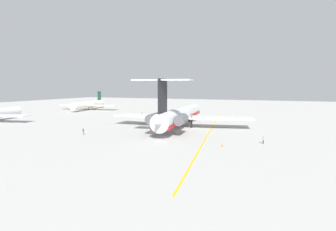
{
  "coord_description": "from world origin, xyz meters",
  "views": [
    {
      "loc": [
        -73.86,
        -22.46,
        12.0
      ],
      "look_at": [
        1.48,
        8.17,
        3.21
      ],
      "focal_mm": 29.26,
      "sensor_mm": 36.0,
      "label": 1
    }
  ],
  "objects_px": {
    "airliner_mid_left": "(88,105)",
    "ground_crew_near_nose": "(142,113)",
    "safety_cone_nose": "(222,145)",
    "main_jetliner": "(180,115)",
    "ground_crew_near_tail": "(233,116)",
    "ground_crew_portside": "(83,131)",
    "ground_crew_starboard": "(263,139)"
  },
  "relations": [
    {
      "from": "ground_crew_near_nose",
      "to": "safety_cone_nose",
      "type": "relative_size",
      "value": 3.15
    },
    {
      "from": "airliner_mid_left",
      "to": "ground_crew_near_tail",
      "type": "height_order",
      "value": "airliner_mid_left"
    },
    {
      "from": "ground_crew_near_tail",
      "to": "ground_crew_portside",
      "type": "bearing_deg",
      "value": -105.57
    },
    {
      "from": "airliner_mid_left",
      "to": "safety_cone_nose",
      "type": "relative_size",
      "value": 55.13
    },
    {
      "from": "ground_crew_near_nose",
      "to": "ground_crew_near_tail",
      "type": "distance_m",
      "value": 35.39
    },
    {
      "from": "ground_crew_starboard",
      "to": "safety_cone_nose",
      "type": "relative_size",
      "value": 2.99
    },
    {
      "from": "airliner_mid_left",
      "to": "safety_cone_nose",
      "type": "bearing_deg",
      "value": 43.94
    },
    {
      "from": "ground_crew_starboard",
      "to": "ground_crew_near_tail",
      "type": "bearing_deg",
      "value": -32.83
    },
    {
      "from": "ground_crew_near_nose",
      "to": "main_jetliner",
      "type": "bearing_deg",
      "value": -20.08
    },
    {
      "from": "ground_crew_near_nose",
      "to": "ground_crew_starboard",
      "type": "distance_m",
      "value": 60.43
    },
    {
      "from": "ground_crew_portside",
      "to": "safety_cone_nose",
      "type": "xyz_separation_m",
      "value": [
        -0.11,
        -34.31,
        -0.78
      ]
    },
    {
      "from": "main_jetliner",
      "to": "safety_cone_nose",
      "type": "xyz_separation_m",
      "value": [
        -20.33,
        -16.31,
        -3.45
      ]
    },
    {
      "from": "ground_crew_portside",
      "to": "safety_cone_nose",
      "type": "bearing_deg",
      "value": 145.14
    },
    {
      "from": "ground_crew_near_nose",
      "to": "airliner_mid_left",
      "type": "bearing_deg",
      "value": -178.23
    },
    {
      "from": "main_jetliner",
      "to": "airliner_mid_left",
      "type": "relative_size",
      "value": 1.55
    },
    {
      "from": "ground_crew_portside",
      "to": "ground_crew_starboard",
      "type": "relative_size",
      "value": 1.01
    },
    {
      "from": "main_jetliner",
      "to": "ground_crew_portside",
      "type": "bearing_deg",
      "value": 132.24
    },
    {
      "from": "ground_crew_starboard",
      "to": "safety_cone_nose",
      "type": "height_order",
      "value": "ground_crew_starboard"
    },
    {
      "from": "ground_crew_near_tail",
      "to": "safety_cone_nose",
      "type": "distance_m",
      "value": 47.51
    },
    {
      "from": "main_jetliner",
      "to": "airliner_mid_left",
      "type": "distance_m",
      "value": 72.76
    },
    {
      "from": "ground_crew_near_tail",
      "to": "ground_crew_starboard",
      "type": "relative_size",
      "value": 1.05
    },
    {
      "from": "ground_crew_near_nose",
      "to": "ground_crew_starboard",
      "type": "bearing_deg",
      "value": -14.83
    },
    {
      "from": "ground_crew_portside",
      "to": "ground_crew_starboard",
      "type": "distance_m",
      "value": 42.14
    },
    {
      "from": "main_jetliner",
      "to": "safety_cone_nose",
      "type": "distance_m",
      "value": 26.29
    },
    {
      "from": "ground_crew_portside",
      "to": "safety_cone_nose",
      "type": "distance_m",
      "value": 34.32
    },
    {
      "from": "airliner_mid_left",
      "to": "ground_crew_near_nose",
      "type": "bearing_deg",
      "value": 58.9
    },
    {
      "from": "airliner_mid_left",
      "to": "safety_cone_nose",
      "type": "height_order",
      "value": "airliner_mid_left"
    },
    {
      "from": "airliner_mid_left",
      "to": "safety_cone_nose",
      "type": "xyz_separation_m",
      "value": [
        -57.76,
        -78.7,
        -2.4
      ]
    },
    {
      "from": "ground_crew_portside",
      "to": "ground_crew_starboard",
      "type": "xyz_separation_m",
      "value": [
        5.49,
        -41.78,
        -0.02
      ]
    },
    {
      "from": "ground_crew_near_nose",
      "to": "ground_crew_portside",
      "type": "height_order",
      "value": "ground_crew_near_nose"
    },
    {
      "from": "main_jetliner",
      "to": "ground_crew_near_nose",
      "type": "xyz_separation_m",
      "value": [
        22.41,
        23.89,
        -2.62
      ]
    },
    {
      "from": "ground_crew_portside",
      "to": "ground_crew_near_tail",
      "type": "bearing_deg",
      "value": -156.47
    }
  ]
}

